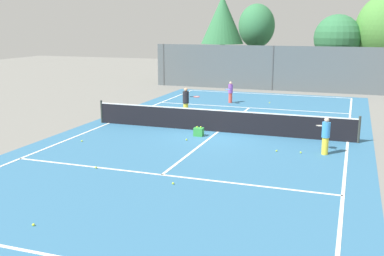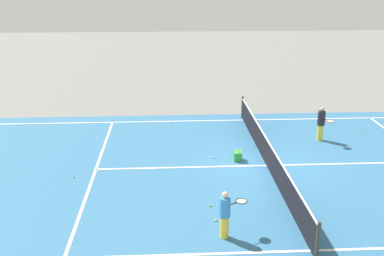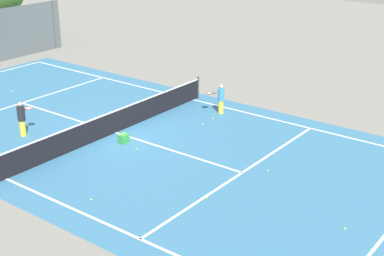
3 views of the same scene
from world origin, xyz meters
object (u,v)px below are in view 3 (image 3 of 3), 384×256
at_px(tennis_ball_0, 213,118).
at_px(tennis_ball_3, 268,171).
at_px(tennis_ball_4, 91,200).
at_px(tennis_ball_5, 345,229).
at_px(player_2, 221,98).
at_px(tennis_ball_1, 203,124).
at_px(tennis_ball_2, 136,149).
at_px(player_0, 22,118).
at_px(tennis_ball_6, 12,91).
at_px(tennis_ball_9, 206,198).
at_px(ball_crate, 124,139).

relative_size(tennis_ball_0, tennis_ball_3, 1.00).
xyz_separation_m(tennis_ball_4, tennis_ball_5, (3.36, -7.36, 0.00)).
relative_size(player_2, tennis_ball_1, 21.11).
xyz_separation_m(player_2, tennis_ball_2, (-5.52, 0.24, -0.69)).
height_order(player_0, tennis_ball_4, player_0).
relative_size(player_2, tennis_ball_0, 21.11).
xyz_separation_m(player_2, tennis_ball_6, (-3.90, 10.49, -0.69)).
relative_size(player_0, tennis_ball_0, 22.63).
xyz_separation_m(player_0, player_2, (7.29, -5.04, -0.05)).
distance_m(tennis_ball_0, tennis_ball_6, 11.09).
distance_m(tennis_ball_3, tennis_ball_9, 3.06).
height_order(player_0, tennis_ball_3, player_0).
bearing_deg(tennis_ball_5, tennis_ball_3, 61.74).
bearing_deg(tennis_ball_4, tennis_ball_5, -65.44).
height_order(player_2, tennis_ball_6, player_2).
bearing_deg(player_2, player_0, 145.34).
bearing_deg(tennis_ball_3, tennis_ball_6, 89.39).
bearing_deg(tennis_ball_2, player_2, -2.54).
height_order(player_2, ball_crate, player_2).
bearing_deg(tennis_ball_6, tennis_ball_4, -115.18).
relative_size(tennis_ball_3, tennis_ball_4, 1.00).
height_order(tennis_ball_0, tennis_ball_6, same).
height_order(tennis_ball_0, tennis_ball_9, same).
distance_m(tennis_ball_4, tennis_ball_6, 13.12).
bearing_deg(tennis_ball_4, tennis_ball_6, 64.82).
relative_size(tennis_ball_1, tennis_ball_5, 1.00).
bearing_deg(ball_crate, player_0, 117.19).
height_order(tennis_ball_2, tennis_ball_4, same).
bearing_deg(tennis_ball_6, tennis_ball_0, -73.97).
xyz_separation_m(tennis_ball_0, tennis_ball_1, (-0.89, -0.07, 0.00)).
bearing_deg(tennis_ball_9, tennis_ball_3, -11.24).
xyz_separation_m(tennis_ball_5, tennis_ball_9, (-0.95, 4.42, 0.00)).
bearing_deg(tennis_ball_5, tennis_ball_2, 86.18).
xyz_separation_m(tennis_ball_2, tennis_ball_6, (1.62, 10.24, 0.00)).
bearing_deg(ball_crate, tennis_ball_0, -16.46).
xyz_separation_m(player_0, tennis_ball_2, (1.77, -4.79, -0.74)).
bearing_deg(tennis_ball_5, tennis_ball_9, 102.08).
bearing_deg(player_0, tennis_ball_1, -43.48).
xyz_separation_m(player_0, tennis_ball_9, (0.22, -9.36, -0.74)).
relative_size(tennis_ball_4, tennis_ball_9, 1.00).
xyz_separation_m(tennis_ball_5, tennis_ball_6, (2.22, 19.23, 0.00)).
xyz_separation_m(ball_crate, tennis_ball_6, (1.39, 9.34, -0.15)).
bearing_deg(tennis_ball_9, player_2, 31.42).
relative_size(tennis_ball_1, tennis_ball_4, 1.00).
relative_size(player_2, ball_crate, 3.27).
distance_m(ball_crate, tennis_ball_5, 9.92).
height_order(player_0, player_2, player_0).
bearing_deg(tennis_ball_6, ball_crate, -98.49).
distance_m(ball_crate, tennis_ball_4, 4.90).
relative_size(ball_crate, tennis_ball_4, 6.45).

